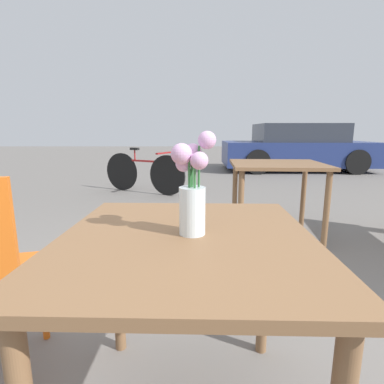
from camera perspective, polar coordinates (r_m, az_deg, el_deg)
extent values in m
cube|color=brown|center=(0.95, -1.09, -9.09)|extent=(0.81, 0.87, 0.03)
cylinder|color=brown|center=(1.48, -14.03, -16.52)|extent=(0.05, 0.05, 0.68)
cylinder|color=brown|center=(1.46, 13.51, -16.87)|extent=(0.05, 0.05, 0.68)
cylinder|color=silver|center=(0.94, 0.00, -3.61)|extent=(0.08, 0.08, 0.15)
cylinder|color=silver|center=(0.95, 0.00, -5.38)|extent=(0.07, 0.07, 0.08)
cylinder|color=#337038|center=(0.93, 1.26, 0.53)|extent=(0.01, 0.01, 0.27)
sphere|color=#CC99C6|center=(0.92, 2.84, 9.85)|extent=(0.06, 0.06, 0.06)
cylinder|color=#337038|center=(0.93, 0.01, -0.69)|extent=(0.01, 0.01, 0.23)
sphere|color=#CC99C6|center=(0.94, 0.03, 7.44)|extent=(0.06, 0.06, 0.06)
cylinder|color=#337038|center=(0.93, -0.36, -1.61)|extent=(0.01, 0.01, 0.20)
sphere|color=#CC99C6|center=(0.93, -1.64, 5.42)|extent=(0.05, 0.05, 0.05)
cylinder|color=#337038|center=(0.92, -0.59, -0.87)|extent=(0.01, 0.01, 0.22)
sphere|color=#CC99C6|center=(0.89, -2.07, 7.25)|extent=(0.06, 0.06, 0.06)
cylinder|color=#337038|center=(0.92, 0.47, -1.43)|extent=(0.01, 0.01, 0.21)
sphere|color=#CC99C6|center=(0.88, 1.35, 5.98)|extent=(0.05, 0.05, 0.05)
cylinder|color=orange|center=(1.73, -26.59, -17.86)|extent=(0.03, 0.03, 0.43)
cylinder|color=orange|center=(1.45, -29.70, -24.27)|extent=(0.03, 0.03, 0.43)
cube|color=brown|center=(2.89, 15.89, 5.06)|extent=(0.88, 0.81, 0.03)
cylinder|color=brown|center=(2.59, 9.19, -3.69)|extent=(0.05, 0.05, 0.71)
cylinder|color=brown|center=(2.75, 24.16, -3.65)|extent=(0.05, 0.05, 0.71)
cylinder|color=brown|center=(3.21, 8.09, -0.70)|extent=(0.05, 0.05, 0.71)
cylinder|color=brown|center=(3.34, 20.37, -0.82)|extent=(0.05, 0.05, 0.71)
cylinder|color=black|center=(5.42, -13.29, 3.77)|extent=(0.59, 0.34, 0.65)
cylinder|color=black|center=(4.85, -4.78, 3.17)|extent=(0.59, 0.34, 0.65)
cube|color=maroon|center=(5.09, -9.34, 5.86)|extent=(0.77, 0.43, 0.03)
cylinder|color=maroon|center=(5.19, -10.89, 7.00)|extent=(0.02, 0.02, 0.20)
cube|color=black|center=(5.18, -10.94, 8.08)|extent=(0.17, 0.13, 0.04)
cube|color=maroon|center=(4.84, -5.33, 7.42)|extent=(0.24, 0.41, 0.02)
cube|color=navy|center=(8.53, 19.19, 6.98)|extent=(3.87, 1.82, 0.62)
cube|color=#2D333D|center=(8.51, 19.44, 10.59)|extent=(2.14, 1.65, 0.46)
cylinder|color=black|center=(9.74, 24.33, 6.21)|extent=(0.60, 0.19, 0.60)
cylinder|color=black|center=(8.24, 28.85, 5.02)|extent=(0.60, 0.19, 0.60)
cylinder|color=black|center=(9.07, 10.27, 6.72)|extent=(0.60, 0.19, 0.60)
cylinder|color=black|center=(7.44, 12.32, 5.63)|extent=(0.60, 0.19, 0.60)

